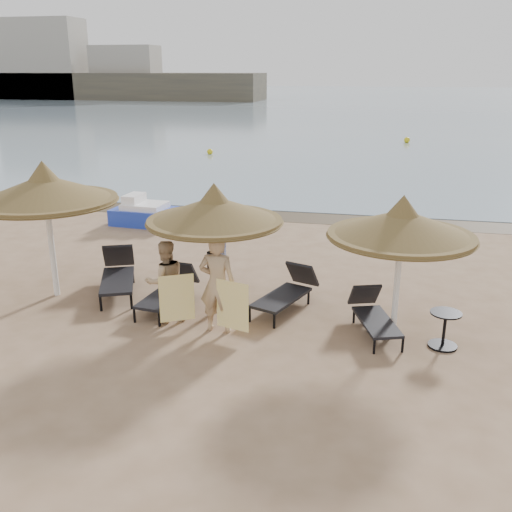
{
  "coord_description": "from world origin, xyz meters",
  "views": [
    {
      "loc": [
        3.19,
        -9.12,
        4.78
      ],
      "look_at": [
        0.96,
        1.2,
        1.28
      ],
      "focal_mm": 40.0,
      "sensor_mm": 36.0,
      "label": 1
    }
  ],
  "objects_px": {
    "side_table": "(444,331)",
    "pedal_boat": "(145,213)",
    "palapa_center": "(214,211)",
    "palapa_left": "(45,190)",
    "person_left": "(165,275)",
    "person_right": "(217,276)",
    "lounger_far_left": "(118,273)",
    "palapa_right": "(402,225)",
    "lounger_far_right": "(373,314)",
    "lounger_near_left": "(170,289)",
    "lounger_near_right": "(288,291)"
  },
  "relations": [
    {
      "from": "lounger_far_left",
      "to": "lounger_near_right",
      "type": "bearing_deg",
      "value": -24.68
    },
    {
      "from": "lounger_near_right",
      "to": "lounger_near_left",
      "type": "bearing_deg",
      "value": -149.79
    },
    {
      "from": "palapa_left",
      "to": "side_table",
      "type": "bearing_deg",
      "value": -5.38
    },
    {
      "from": "palapa_left",
      "to": "lounger_near_left",
      "type": "xyz_separation_m",
      "value": [
        2.67,
        -0.03,
        -1.99
      ]
    },
    {
      "from": "side_table",
      "to": "person_left",
      "type": "height_order",
      "value": "person_left"
    },
    {
      "from": "palapa_left",
      "to": "pedal_boat",
      "type": "height_order",
      "value": "palapa_left"
    },
    {
      "from": "lounger_near_left",
      "to": "palapa_right",
      "type": "bearing_deg",
      "value": 3.22
    },
    {
      "from": "person_left",
      "to": "pedal_boat",
      "type": "height_order",
      "value": "person_left"
    },
    {
      "from": "palapa_center",
      "to": "lounger_near_right",
      "type": "distance_m",
      "value": 2.3
    },
    {
      "from": "lounger_far_left",
      "to": "person_right",
      "type": "height_order",
      "value": "person_right"
    },
    {
      "from": "lounger_near_left",
      "to": "lounger_near_right",
      "type": "relative_size",
      "value": 0.96
    },
    {
      "from": "palapa_right",
      "to": "lounger_near_left",
      "type": "distance_m",
      "value": 4.91
    },
    {
      "from": "person_right",
      "to": "person_left",
      "type": "bearing_deg",
      "value": -12.23
    },
    {
      "from": "side_table",
      "to": "pedal_boat",
      "type": "bearing_deg",
      "value": 141.5
    },
    {
      "from": "palapa_center",
      "to": "lounger_far_left",
      "type": "height_order",
      "value": "palapa_center"
    },
    {
      "from": "lounger_near_left",
      "to": "pedal_boat",
      "type": "distance_m",
      "value": 6.83
    },
    {
      "from": "palapa_left",
      "to": "person_left",
      "type": "height_order",
      "value": "palapa_left"
    },
    {
      "from": "pedal_boat",
      "to": "side_table",
      "type": "bearing_deg",
      "value": -33.97
    },
    {
      "from": "palapa_left",
      "to": "lounger_far_right",
      "type": "height_order",
      "value": "palapa_left"
    },
    {
      "from": "person_right",
      "to": "lounger_near_left",
      "type": "bearing_deg",
      "value": -36.13
    },
    {
      "from": "palapa_left",
      "to": "lounger_far_right",
      "type": "relative_size",
      "value": 1.66
    },
    {
      "from": "lounger_near_left",
      "to": "lounger_far_right",
      "type": "xyz_separation_m",
      "value": [
        4.18,
        -0.32,
        -0.03
      ]
    },
    {
      "from": "person_right",
      "to": "pedal_boat",
      "type": "distance_m",
      "value": 8.34
    },
    {
      "from": "lounger_near_left",
      "to": "side_table",
      "type": "height_order",
      "value": "lounger_near_left"
    },
    {
      "from": "palapa_center",
      "to": "side_table",
      "type": "relative_size",
      "value": 4.04
    },
    {
      "from": "palapa_center",
      "to": "side_table",
      "type": "xyz_separation_m",
      "value": [
        4.41,
        -0.64,
        -1.82
      ]
    },
    {
      "from": "lounger_far_right",
      "to": "palapa_center",
      "type": "bearing_deg",
      "value": 156.96
    },
    {
      "from": "palapa_left",
      "to": "lounger_far_right",
      "type": "xyz_separation_m",
      "value": [
        6.85,
        -0.35,
        -2.02
      ]
    },
    {
      "from": "side_table",
      "to": "pedal_boat",
      "type": "relative_size",
      "value": 0.31
    },
    {
      "from": "palapa_left",
      "to": "palapa_center",
      "type": "xyz_separation_m",
      "value": [
        3.7,
        -0.12,
        -0.23
      ]
    },
    {
      "from": "lounger_near_right",
      "to": "side_table",
      "type": "xyz_separation_m",
      "value": [
        3.01,
        -1.15,
        -0.06
      ]
    },
    {
      "from": "lounger_near_right",
      "to": "palapa_right",
      "type": "bearing_deg",
      "value": 1.51
    },
    {
      "from": "palapa_right",
      "to": "person_left",
      "type": "xyz_separation_m",
      "value": [
        -4.38,
        -0.39,
        -1.16
      ]
    },
    {
      "from": "palapa_center",
      "to": "lounger_near_right",
      "type": "bearing_deg",
      "value": 20.01
    },
    {
      "from": "palapa_center",
      "to": "pedal_boat",
      "type": "height_order",
      "value": "palapa_center"
    },
    {
      "from": "person_left",
      "to": "person_right",
      "type": "bearing_deg",
      "value": 134.17
    },
    {
      "from": "palapa_left",
      "to": "palapa_center",
      "type": "bearing_deg",
      "value": -1.91
    },
    {
      "from": "lounger_near_left",
      "to": "person_left",
      "type": "relative_size",
      "value": 0.99
    },
    {
      "from": "palapa_right",
      "to": "person_right",
      "type": "xyz_separation_m",
      "value": [
        -3.26,
        -0.63,
        -1.01
      ]
    },
    {
      "from": "palapa_center",
      "to": "palapa_left",
      "type": "bearing_deg",
      "value": 178.09
    },
    {
      "from": "lounger_near_left",
      "to": "lounger_far_right",
      "type": "bearing_deg",
      "value": 2.89
    },
    {
      "from": "lounger_near_left",
      "to": "pedal_boat",
      "type": "relative_size",
      "value": 0.89
    },
    {
      "from": "person_right",
      "to": "palapa_right",
      "type": "bearing_deg",
      "value": -169.5
    },
    {
      "from": "lounger_near_left",
      "to": "person_right",
      "type": "height_order",
      "value": "person_right"
    },
    {
      "from": "palapa_right",
      "to": "person_left",
      "type": "relative_size",
      "value": 1.4
    },
    {
      "from": "pedal_boat",
      "to": "lounger_far_right",
      "type": "bearing_deg",
      "value": -36.7
    },
    {
      "from": "palapa_center",
      "to": "person_right",
      "type": "xyz_separation_m",
      "value": [
        0.28,
        -0.86,
        -1.03
      ]
    },
    {
      "from": "lounger_near_right",
      "to": "side_table",
      "type": "bearing_deg",
      "value": -0.38
    },
    {
      "from": "person_left",
      "to": "person_right",
      "type": "xyz_separation_m",
      "value": [
        1.12,
        -0.24,
        0.15
      ]
    },
    {
      "from": "palapa_left",
      "to": "palapa_right",
      "type": "xyz_separation_m",
      "value": [
        7.25,
        -0.35,
        -0.25
      ]
    }
  ]
}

